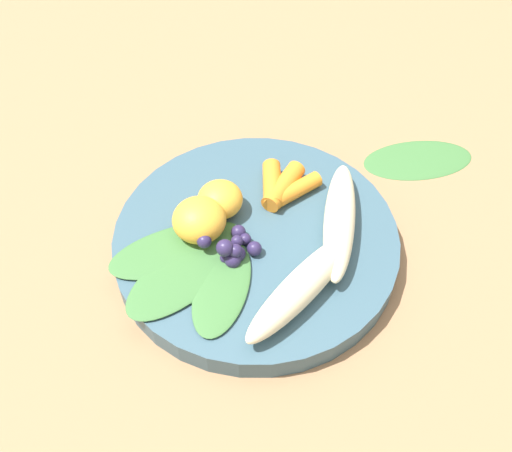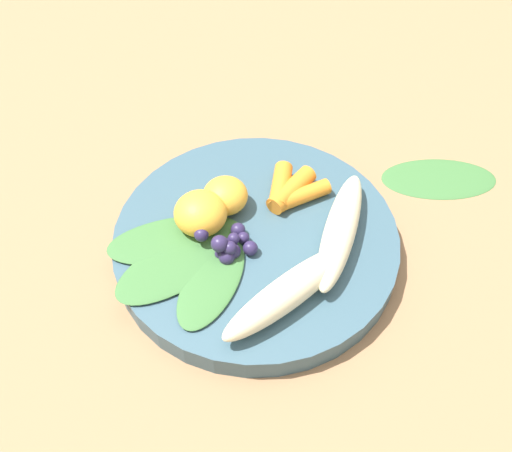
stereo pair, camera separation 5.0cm
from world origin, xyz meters
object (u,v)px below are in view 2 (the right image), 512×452
at_px(banana_peeled_left, 340,230).
at_px(orange_segment_near, 201,213).
at_px(kale_leaf_stray, 439,177).
at_px(bowl, 256,241).
at_px(banana_peeled_right, 290,291).

relative_size(banana_peeled_left, orange_segment_near, 2.86).
distance_m(orange_segment_near, kale_leaf_stray, 0.25).
distance_m(bowl, banana_peeled_left, 0.08).
relative_size(banana_peeled_right, orange_segment_near, 2.86).
height_order(bowl, banana_peeled_right, banana_peeled_right).
relative_size(orange_segment_near, kale_leaf_stray, 0.40).
xyz_separation_m(bowl, kale_leaf_stray, (0.20, -0.06, -0.01)).
bearing_deg(bowl, banana_peeled_left, -47.27).
relative_size(banana_peeled_left, banana_peeled_right, 1.00).
height_order(orange_segment_near, kale_leaf_stray, orange_segment_near).
xyz_separation_m(banana_peeled_left, kale_leaf_stray, (0.15, -0.00, -0.03)).
bearing_deg(banana_peeled_left, kale_leaf_stray, -32.21).
height_order(banana_peeled_left, orange_segment_near, orange_segment_near).
xyz_separation_m(orange_segment_near, kale_leaf_stray, (0.23, -0.10, -0.04)).
height_order(bowl, banana_peeled_left, banana_peeled_left).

